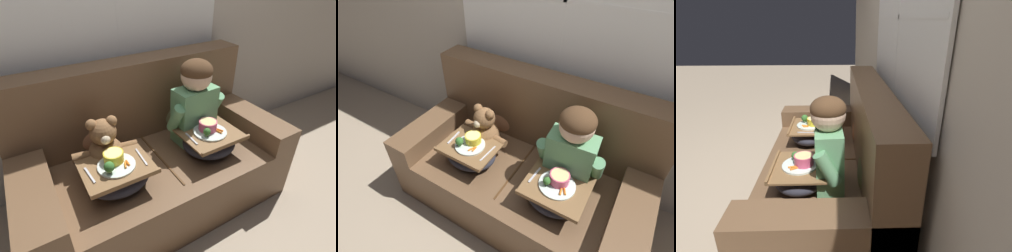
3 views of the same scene
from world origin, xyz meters
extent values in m
plane|color=tan|center=(0.00, 0.00, 0.00)|extent=(14.00, 14.00, 0.00)
cube|color=#BCB2A3|center=(0.00, 0.55, 1.30)|extent=(8.00, 0.05, 2.60)
cube|color=white|center=(0.00, 0.50, 1.45)|extent=(1.63, 0.02, 1.12)
cube|color=black|center=(0.00, 0.51, 1.45)|extent=(1.58, 0.01, 1.07)
cube|color=white|center=(0.00, 0.50, 1.45)|extent=(0.02, 0.02, 1.07)
cube|color=white|center=(0.00, 0.50, 1.45)|extent=(1.58, 0.02, 0.02)
cube|color=brown|center=(0.00, 0.00, 0.21)|extent=(1.78, 0.92, 0.42)
cube|color=brown|center=(0.00, 0.35, 0.71)|extent=(1.78, 0.22, 0.57)
cube|color=brown|center=(-0.78, 0.00, 0.50)|extent=(0.22, 0.92, 0.16)
cube|color=brown|center=(0.78, 0.00, 0.50)|extent=(0.22, 0.92, 0.16)
cube|color=#513219|center=(0.00, -0.02, 0.42)|extent=(0.01, 0.66, 0.01)
ellipsoid|color=#898456|center=(0.34, 0.28, 0.58)|extent=(0.33, 0.16, 0.34)
ellipsoid|color=#B2754C|center=(-0.34, 0.28, 0.58)|extent=(0.30, 0.15, 0.32)
cube|color=#66A370|center=(0.34, 0.04, 0.62)|extent=(0.31, 0.18, 0.41)
sphere|color=beige|center=(0.34, 0.04, 0.92)|extent=(0.21, 0.21, 0.21)
ellipsoid|color=#4C331E|center=(0.34, 0.04, 0.95)|extent=(0.22, 0.22, 0.15)
cylinder|color=#66A370|center=(0.16, 0.01, 0.65)|extent=(0.09, 0.16, 0.22)
cylinder|color=#66A370|center=(0.51, 0.03, 0.65)|extent=(0.09, 0.16, 0.22)
sphere|color=brown|center=(-0.34, 0.04, 0.53)|extent=(0.23, 0.23, 0.23)
sphere|color=brown|center=(-0.34, 0.04, 0.70)|extent=(0.16, 0.16, 0.16)
sphere|color=brown|center=(-0.39, 0.05, 0.76)|extent=(0.07, 0.07, 0.07)
sphere|color=brown|center=(-0.28, 0.03, 0.76)|extent=(0.07, 0.07, 0.07)
sphere|color=beige|center=(-0.35, -0.03, 0.69)|extent=(0.06, 0.06, 0.06)
sphere|color=black|center=(-0.35, -0.05, 0.69)|extent=(0.02, 0.02, 0.02)
cylinder|color=brown|center=(-0.48, 0.06, 0.56)|extent=(0.12, 0.07, 0.06)
cylinder|color=brown|center=(-0.19, 0.02, 0.56)|extent=(0.12, 0.07, 0.06)
cylinder|color=brown|center=(-0.40, -0.06, 0.45)|extent=(0.07, 0.11, 0.06)
cylinder|color=brown|center=(-0.30, -0.08, 0.45)|extent=(0.07, 0.11, 0.06)
ellipsoid|color=#2D2D38|center=(0.34, -0.15, 0.49)|extent=(0.38, 0.34, 0.14)
cube|color=brown|center=(0.34, -0.15, 0.57)|extent=(0.39, 0.36, 0.01)
cube|color=brown|center=(0.34, -0.32, 0.58)|extent=(0.39, 0.02, 0.02)
cylinder|color=silver|center=(0.34, -0.15, 0.58)|extent=(0.23, 0.23, 0.01)
cylinder|color=#D64C70|center=(0.34, -0.12, 0.62)|extent=(0.12, 0.12, 0.06)
cylinder|color=#E5D189|center=(0.34, -0.12, 0.64)|extent=(0.11, 0.11, 0.01)
sphere|color=#38702D|center=(0.28, -0.18, 0.62)|extent=(0.05, 0.05, 0.05)
cylinder|color=#7A9E56|center=(0.28, -0.18, 0.59)|extent=(0.02, 0.02, 0.02)
cylinder|color=orange|center=(0.38, -0.18, 0.59)|extent=(0.02, 0.07, 0.01)
cylinder|color=orange|center=(0.39, -0.17, 0.59)|extent=(0.04, 0.06, 0.01)
cube|color=silver|center=(0.18, -0.15, 0.58)|extent=(0.02, 0.14, 0.01)
ellipsoid|color=#2D2D38|center=(-0.34, -0.15, 0.49)|extent=(0.38, 0.32, 0.14)
cube|color=brown|center=(-0.34, -0.15, 0.57)|extent=(0.40, 0.33, 0.01)
cube|color=brown|center=(-0.34, -0.30, 0.58)|extent=(0.40, 0.02, 0.02)
cylinder|color=silver|center=(-0.34, -0.15, 0.58)|extent=(0.22, 0.22, 0.01)
cylinder|color=yellow|center=(-0.33, -0.11, 0.61)|extent=(0.12, 0.12, 0.06)
cylinder|color=#E5D189|center=(-0.33, -0.11, 0.64)|extent=(0.10, 0.10, 0.01)
sphere|color=#38702D|center=(-0.39, -0.19, 0.62)|extent=(0.06, 0.06, 0.06)
cylinder|color=#7A9E56|center=(-0.39, -0.19, 0.59)|extent=(0.02, 0.02, 0.03)
cylinder|color=orange|center=(-0.30, -0.18, 0.59)|extent=(0.03, 0.05, 0.01)
cylinder|color=orange|center=(-0.28, -0.17, 0.59)|extent=(0.01, 0.05, 0.01)
cube|color=silver|center=(-0.49, -0.15, 0.58)|extent=(0.03, 0.14, 0.01)
cube|color=silver|center=(-0.18, -0.15, 0.58)|extent=(0.02, 0.17, 0.01)
camera|label=1|loc=(-0.67, -1.27, 1.56)|focal=28.00mm
camera|label=2|loc=(0.60, -1.17, 1.88)|focal=28.00mm
camera|label=3|loc=(1.79, 0.09, 1.44)|focal=28.00mm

